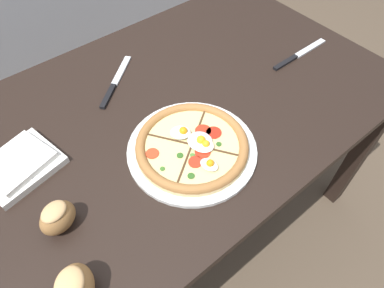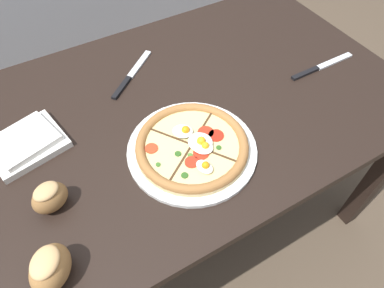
% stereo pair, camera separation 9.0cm
% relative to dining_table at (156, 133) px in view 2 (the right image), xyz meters
% --- Properties ---
extents(ground_plane, '(12.00, 12.00, 0.00)m').
position_rel_dining_table_xyz_m(ground_plane, '(0.00, 0.00, -0.65)').
color(ground_plane, brown).
extents(dining_table, '(1.58, 0.87, 0.74)m').
position_rel_dining_table_xyz_m(dining_table, '(0.00, 0.00, 0.00)').
color(dining_table, black).
rests_on(dining_table, ground_plane).
extents(pizza, '(0.35, 0.35, 0.05)m').
position_rel_dining_table_xyz_m(pizza, '(0.03, -0.17, 0.11)').
color(pizza, white).
rests_on(pizza, dining_table).
extents(napkin_folded, '(0.22, 0.19, 0.04)m').
position_rel_dining_table_xyz_m(napkin_folded, '(-0.35, 0.06, 0.10)').
color(napkin_folded, silver).
rests_on(napkin_folded, dining_table).
extents(bread_piece_near, '(0.10, 0.09, 0.08)m').
position_rel_dining_table_xyz_m(bread_piece_near, '(-0.34, -0.15, 0.13)').
color(bread_piece_near, olive).
rests_on(bread_piece_near, dining_table).
extents(bread_piece_mid, '(0.12, 0.13, 0.09)m').
position_rel_dining_table_xyz_m(bread_piece_mid, '(-0.38, -0.32, 0.13)').
color(bread_piece_mid, '#A3703D').
rests_on(bread_piece_mid, dining_table).
extents(knife_main, '(0.20, 0.17, 0.01)m').
position_rel_dining_table_xyz_m(knife_main, '(0.01, 0.19, 0.09)').
color(knife_main, silver).
rests_on(knife_main, dining_table).
extents(knife_spare, '(0.26, 0.02, 0.01)m').
position_rel_dining_table_xyz_m(knife_spare, '(0.58, -0.09, 0.09)').
color(knife_spare, silver).
rests_on(knife_spare, dining_table).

